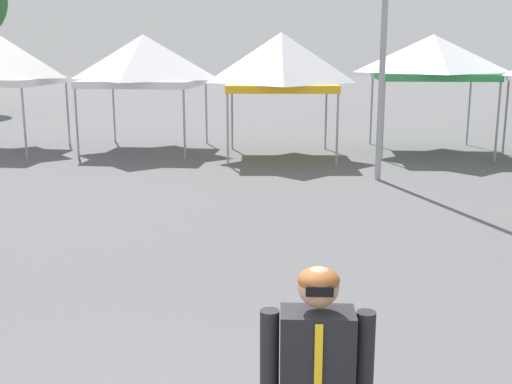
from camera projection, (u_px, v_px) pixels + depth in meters
canopy_tent_center at (144, 60)px, 18.59m from camera, size 3.43×3.43×3.39m
canopy_tent_far_right at (281, 62)px, 17.32m from camera, size 3.11×3.11×3.42m
canopy_tent_left_of_center at (433, 57)px, 18.11m from camera, size 3.25×3.25×3.37m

